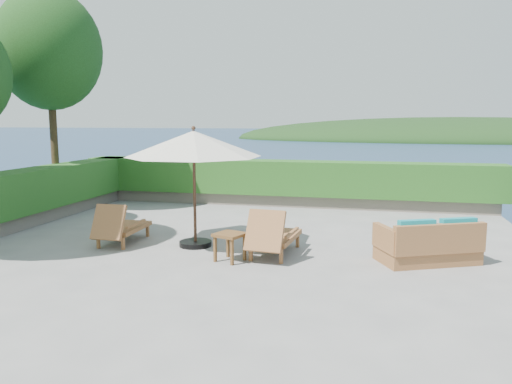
% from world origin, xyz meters
% --- Properties ---
extents(ground, '(12.00, 12.00, 0.00)m').
position_xyz_m(ground, '(0.00, 0.00, 0.00)').
color(ground, gray).
rests_on(ground, ground).
extents(foundation, '(12.00, 12.00, 3.00)m').
position_xyz_m(foundation, '(0.00, 0.00, -1.55)').
color(foundation, '#5B5248').
rests_on(foundation, ocean).
extents(offshore_island, '(126.00, 57.60, 12.60)m').
position_xyz_m(offshore_island, '(25.00, 140.00, -3.00)').
color(offshore_island, black).
rests_on(offshore_island, ocean).
extents(planter_wall_far, '(12.00, 0.60, 0.36)m').
position_xyz_m(planter_wall_far, '(0.00, 5.60, 0.18)').
color(planter_wall_far, '#72695B').
rests_on(planter_wall_far, ground).
extents(hedge_far, '(12.40, 0.90, 1.00)m').
position_xyz_m(hedge_far, '(0.00, 5.60, 0.85)').
color(hedge_far, '#174313').
rests_on(hedge_far, planter_wall_far).
extents(tree_far, '(2.80, 2.80, 6.03)m').
position_xyz_m(tree_far, '(-6.00, 3.20, 4.40)').
color(tree_far, '#433119').
rests_on(tree_far, ground).
extents(patio_umbrella, '(3.54, 3.54, 2.44)m').
position_xyz_m(patio_umbrella, '(-0.88, 0.40, 2.06)').
color(patio_umbrella, black).
rests_on(patio_umbrella, ground).
extents(lounge_left, '(0.73, 1.56, 0.89)m').
position_xyz_m(lounge_left, '(-2.45, 0.22, 0.37)').
color(lounge_left, '#9B6238').
rests_on(lounge_left, ground).
extents(lounge_right, '(0.84, 1.71, 0.96)m').
position_xyz_m(lounge_right, '(0.81, 0.04, 0.40)').
color(lounge_right, '#9B6238').
rests_on(lounge_right, ground).
extents(side_table, '(0.63, 0.63, 0.52)m').
position_xyz_m(side_table, '(0.12, -0.49, 0.43)').
color(side_table, brown).
rests_on(side_table, ground).
extents(wicker_loveseat, '(1.94, 1.54, 0.85)m').
position_xyz_m(wicker_loveseat, '(3.63, 0.22, 0.33)').
color(wicker_loveseat, '#9B6238').
rests_on(wicker_loveseat, ground).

